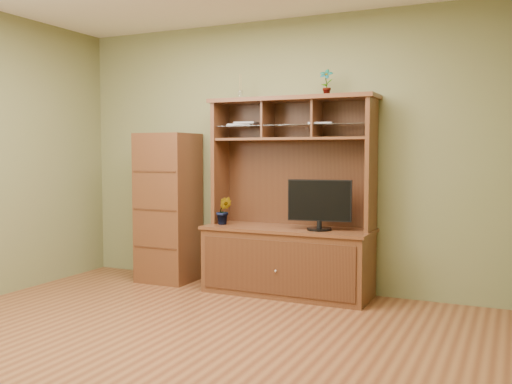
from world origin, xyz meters
The scene contains 8 objects.
room centered at (0.00, 0.00, 1.35)m, with size 4.54×4.04×2.74m.
media_hutch centered at (0.23, 1.73, 0.52)m, with size 1.66×0.61×1.90m.
monitor centered at (0.57, 1.65, 0.90)m, with size 0.59×0.23×0.47m.
orchid_plant centered at (-0.43, 1.65, 0.79)m, with size 0.15×0.12×0.28m, color #36561D.
top_plant centered at (0.58, 1.80, 2.03)m, with size 0.13×0.09×0.25m, color #356B25.
reed_diffuser centered at (-0.32, 1.80, 2.00)m, with size 0.05×0.05×0.25m.
magazines centered at (-0.02, 1.80, 1.65)m, with size 1.11×0.23×0.04m.
side_cabinet centered at (-1.14, 1.73, 0.78)m, with size 0.56×0.51×1.57m.
Camera 1 is at (2.24, -3.35, 1.37)m, focal length 40.00 mm.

